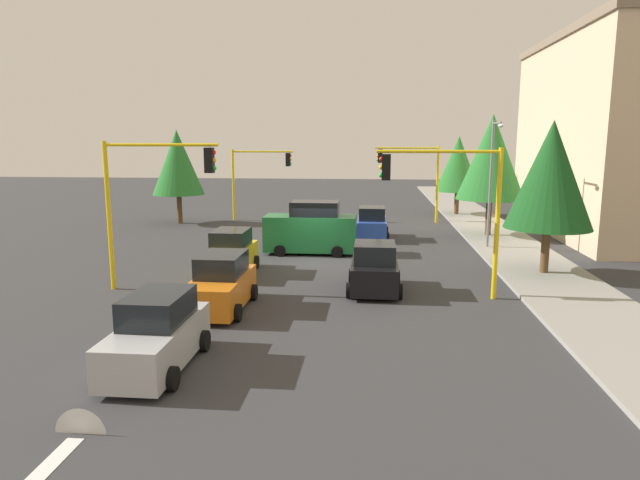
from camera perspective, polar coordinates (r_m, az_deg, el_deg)
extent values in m
plane|color=#353538|center=(27.92, -0.66, -2.17)|extent=(120.00, 120.00, 0.00)
cube|color=gray|center=(33.54, 18.44, -0.48)|extent=(80.00, 4.00, 0.15)
cube|color=silver|center=(17.02, -15.48, -10.66)|extent=(2.20, 0.36, 0.01)
cone|color=silver|center=(18.17, -14.02, -9.26)|extent=(0.01, 1.10, 1.10)
cube|color=silver|center=(12.16, -26.16, -20.20)|extent=(2.20, 0.36, 0.01)
cone|color=silver|center=(13.13, -23.09, -17.60)|extent=(0.01, 1.10, 1.10)
cube|color=beige|center=(40.24, 28.61, 8.92)|extent=(17.27, 9.00, 11.91)
cube|color=#83715B|center=(40.72, 29.38, 17.66)|extent=(17.57, 9.30, 0.50)
cylinder|color=yellow|center=(41.51, 11.82, 5.51)|extent=(0.18, 0.18, 5.53)
cylinder|color=yellow|center=(41.20, 8.81, 9.22)|extent=(0.12, 4.50, 0.12)
cube|color=black|center=(41.15, 6.13, 8.47)|extent=(0.36, 0.32, 0.96)
sphere|color=red|center=(41.14, 5.88, 8.89)|extent=(0.18, 0.18, 0.18)
sphere|color=yellow|center=(41.15, 5.87, 8.47)|extent=(0.18, 0.18, 0.18)
sphere|color=green|center=(41.16, 5.87, 8.06)|extent=(0.18, 0.18, 0.18)
cylinder|color=yellow|center=(21.85, 17.54, 1.48)|extent=(0.18, 0.18, 5.67)
cylinder|color=yellow|center=(21.27, 11.92, 8.78)|extent=(0.12, 4.50, 0.12)
cube|color=black|center=(21.16, 6.73, 7.35)|extent=(0.36, 0.32, 0.96)
sphere|color=red|center=(21.14, 6.26, 8.17)|extent=(0.18, 0.18, 0.18)
sphere|color=yellow|center=(21.16, 6.24, 7.36)|extent=(0.18, 0.18, 0.18)
sphere|color=green|center=(21.17, 6.22, 6.55)|extent=(0.18, 0.18, 0.18)
cylinder|color=yellow|center=(42.55, -8.78, 5.53)|extent=(0.18, 0.18, 5.25)
cylinder|color=yellow|center=(41.94, -5.86, 8.91)|extent=(0.12, 4.50, 0.12)
cube|color=black|center=(41.63, -3.26, 8.14)|extent=(0.36, 0.32, 0.96)
sphere|color=red|center=(41.59, -3.02, 8.56)|extent=(0.18, 0.18, 0.18)
sphere|color=yellow|center=(41.60, -3.02, 8.14)|extent=(0.18, 0.18, 0.18)
sphere|color=green|center=(41.61, -3.01, 7.73)|extent=(0.18, 0.18, 0.18)
cylinder|color=yellow|center=(23.73, -20.62, 2.24)|extent=(0.18, 0.18, 5.91)
cylinder|color=yellow|center=(22.64, -15.87, 9.27)|extent=(0.12, 4.50, 0.12)
cube|color=black|center=(22.05, -11.17, 7.94)|extent=(0.36, 0.32, 0.96)
sphere|color=red|center=(21.99, -10.74, 8.73)|extent=(0.18, 0.18, 0.18)
sphere|color=yellow|center=(22.00, -10.72, 7.95)|extent=(0.18, 0.18, 0.18)
sphere|color=green|center=(22.01, -10.69, 7.17)|extent=(0.18, 0.18, 0.18)
cylinder|color=slate|center=(31.86, 16.89, 5.29)|extent=(0.14, 0.14, 7.00)
cylinder|color=slate|center=(30.89, 17.54, 11.25)|extent=(1.80, 0.10, 0.10)
ellipsoid|color=silver|center=(30.01, 17.88, 10.99)|extent=(0.56, 0.28, 0.20)
cylinder|color=brown|center=(45.87, 13.69, 3.74)|extent=(0.36, 0.36, 2.15)
cone|color=#28752D|center=(45.65, 13.85, 7.52)|extent=(3.44, 3.44, 4.31)
cylinder|color=brown|center=(41.80, -14.06, 3.22)|extent=(0.36, 0.36, 2.29)
cone|color=#28752D|center=(41.55, -14.25, 7.65)|extent=(3.66, 3.66, 4.58)
cylinder|color=brown|center=(36.14, 16.72, 2.28)|extent=(0.36, 0.36, 2.56)
cone|color=#28752D|center=(35.86, 17.02, 8.04)|extent=(4.10, 4.10, 5.12)
cylinder|color=brown|center=(26.69, 21.88, -0.93)|extent=(0.36, 0.36, 2.33)
cone|color=#19511E|center=(26.30, 22.36, 6.15)|extent=(3.73, 3.73, 4.66)
cube|color=#1E7238|center=(29.71, -0.98, 0.72)|extent=(1.90, 4.80, 1.85)
cube|color=black|center=(29.50, -0.52, 3.21)|extent=(1.67, 2.50, 0.76)
cylinder|color=black|center=(29.07, -4.11, -1.10)|extent=(0.20, 0.60, 0.60)
cylinder|color=black|center=(31.03, -3.50, -0.38)|extent=(0.20, 0.60, 0.60)
cylinder|color=black|center=(28.73, 1.76, -1.21)|extent=(0.20, 0.60, 0.60)
cylinder|color=black|center=(30.71, 2.00, -0.47)|extent=(0.20, 0.60, 0.60)
cube|color=blue|center=(34.30, 5.27, 1.26)|extent=(3.76, 1.74, 1.05)
cube|color=black|center=(33.98, 5.29, 2.72)|extent=(1.96, 1.53, 0.76)
cylinder|color=black|center=(35.52, 3.77, 0.95)|extent=(0.60, 0.20, 0.60)
cylinder|color=black|center=(35.52, 6.76, 0.91)|extent=(0.60, 0.20, 0.60)
cylinder|color=black|center=(33.22, 3.65, 0.32)|extent=(0.60, 0.20, 0.60)
cylinder|color=black|center=(33.22, 6.85, 0.27)|extent=(0.60, 0.20, 0.60)
cube|color=orange|center=(20.25, -10.01, -5.07)|extent=(4.14, 1.68, 1.05)
cube|color=black|center=(20.23, -9.93, -2.44)|extent=(2.15, 1.48, 0.76)
cylinder|color=black|center=(18.94, -8.36, -7.32)|extent=(0.60, 0.20, 0.60)
cylinder|color=black|center=(19.44, -13.56, -7.04)|extent=(0.60, 0.20, 0.60)
cylinder|color=black|center=(21.34, -6.73, -5.28)|extent=(0.60, 0.20, 0.60)
cylinder|color=black|center=(21.78, -11.37, -5.09)|extent=(0.60, 0.20, 0.60)
cube|color=black|center=(22.44, 5.54, -3.46)|extent=(3.60, 1.80, 1.05)
cube|color=black|center=(22.07, 5.58, -1.29)|extent=(1.87, 1.58, 0.76)
cylinder|color=black|center=(23.63, 3.19, -3.71)|extent=(0.60, 0.20, 0.60)
cylinder|color=black|center=(23.64, 7.85, -3.78)|extent=(0.60, 0.20, 0.60)
cylinder|color=black|center=(21.47, 2.95, -5.12)|extent=(0.60, 0.20, 0.60)
cylinder|color=black|center=(21.48, 8.09, -5.21)|extent=(0.60, 0.20, 0.60)
cube|color=#B2B5BA|center=(15.58, -16.24, -9.98)|extent=(4.19, 1.64, 1.05)
cube|color=black|center=(15.49, -16.12, -6.58)|extent=(2.18, 1.44, 0.76)
cylinder|color=black|center=(14.30, -14.74, -13.46)|extent=(0.60, 0.20, 0.60)
cylinder|color=black|center=(14.97, -21.24, -12.73)|extent=(0.60, 0.20, 0.60)
cylinder|color=black|center=(16.58, -11.63, -9.98)|extent=(0.60, 0.20, 0.60)
cylinder|color=black|center=(17.17, -17.34, -9.54)|extent=(0.60, 0.20, 0.60)
cube|color=yellow|center=(25.50, -9.07, -1.89)|extent=(3.97, 1.69, 1.05)
cube|color=black|center=(25.52, -9.01, 0.19)|extent=(2.06, 1.49, 0.76)
cylinder|color=black|center=(24.21, -7.68, -3.45)|extent=(0.60, 0.20, 0.60)
cylinder|color=black|center=(24.68, -11.79, -3.31)|extent=(0.60, 0.20, 0.60)
cylinder|color=black|center=(26.55, -6.49, -2.22)|extent=(0.60, 0.20, 0.60)
cylinder|color=black|center=(26.98, -10.26, -2.12)|extent=(0.60, 0.20, 0.60)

